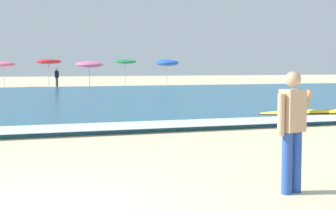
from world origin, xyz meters
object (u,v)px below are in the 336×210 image
Objects in this scene: beach_umbrella_4 at (4,64)px; beach_umbrella_8 at (167,63)px; beach_umbrella_5 at (49,62)px; beach_umbrella_7 at (125,62)px; beach_umbrella_6 at (89,64)px; beachgoer_near_row_mid at (57,78)px; surfer_with_board at (303,121)px.

beach_umbrella_8 is (13.93, -1.42, 0.15)m from beach_umbrella_4.
beach_umbrella_5 is 6.61m from beach_umbrella_7.
beach_umbrella_6 is 3.05m from beachgoer_near_row_mid.
beach_umbrella_7 reaches higher than beach_umbrella_6.
surfer_with_board is at bearing -90.17° from beach_umbrella_5.
beach_umbrella_6 reaches higher than beachgoer_near_row_mid.
surfer_with_board is 36.53m from beach_umbrella_6.
beach_umbrella_8 reaches higher than beachgoer_near_row_mid.
beach_umbrella_5 is at bearing -175.62° from beach_umbrella_8.
beach_umbrella_4 is 1.39× the size of beachgoer_near_row_mid.
beach_umbrella_6 is 1.45× the size of beachgoer_near_row_mid.
beach_umbrella_8 reaches higher than beach_umbrella_4.
beach_umbrella_5 is at bearing 118.83° from beachgoer_near_row_mid.
beach_umbrella_4 is at bearing 94.93° from surfer_with_board.
beachgoer_near_row_mid is at bearing -165.05° from beach_umbrella_7.
beach_umbrella_4 is 5.21m from beachgoer_near_row_mid.
beach_umbrella_4 is 0.94× the size of beach_umbrella_5.
beach_umbrella_6 is 7.25m from beach_umbrella_8.
beach_umbrella_8 is at bearing 8.40° from beach_umbrella_6.
beach_umbrella_4 is 0.91× the size of beach_umbrella_7.
beach_umbrella_7 is 1.00× the size of beach_umbrella_8.
beach_umbrella_5 reaches higher than beach_umbrella_4.
beachgoer_near_row_mid is (-6.05, -1.61, -1.30)m from beach_umbrella_7.
beach_umbrella_7 is (6.68, 37.26, 1.13)m from surfer_with_board.
surfer_with_board is at bearing -95.36° from beach_umbrella_6.
beach_umbrella_5 is at bearing 89.83° from surfer_with_board.
beach_umbrella_7 reaches higher than surfer_with_board.
beach_umbrella_6 is at bearing 84.64° from surfer_with_board.
beach_umbrella_7 reaches higher than beach_umbrella_5.
surfer_with_board is 38.99m from beach_umbrella_4.
beach_umbrella_5 reaches higher than beach_umbrella_6.
beach_umbrella_6 is 3.40m from beach_umbrella_7.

